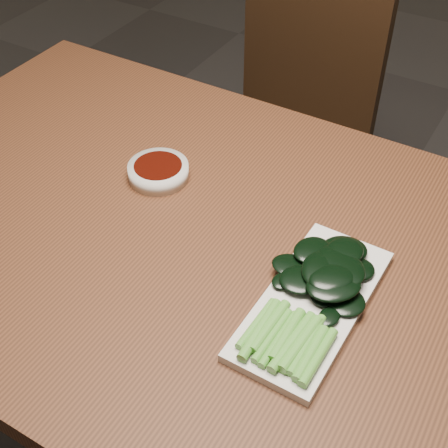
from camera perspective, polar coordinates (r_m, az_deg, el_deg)
table at (r=1.02m, az=0.90°, el=-4.99°), size 1.40×0.80×0.75m
chair_far at (r=1.68m, az=5.60°, el=8.19°), size 0.42×0.42×0.89m
sauce_bowl at (r=1.10m, az=-6.02°, el=4.83°), size 0.11×0.11×0.03m
serving_plate at (r=0.90m, az=8.07°, el=-7.22°), size 0.13×0.30×0.01m
gai_lan at (r=0.89m, az=8.76°, el=-5.74°), size 0.17×0.29×0.03m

